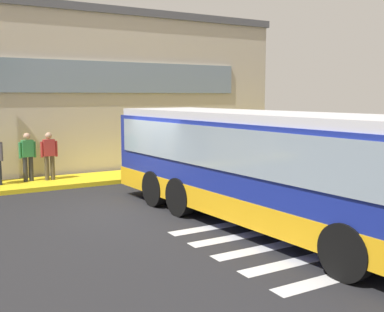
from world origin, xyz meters
TOP-DOWN VIEW (x-y plane):
  - ground_plane at (0.00, 0.00)m, footprint 80.00×90.00m
  - bay_paint_stripes at (2.00, -4.20)m, footprint 4.40×3.96m
  - terminal_building at (-0.67, 11.57)m, footprint 20.06×13.80m
  - boarding_curb at (0.00, 4.80)m, footprint 22.26×2.00m
  - bus_main_foreground at (2.07, -2.85)m, footprint 3.41×10.77m
  - passenger_by_doorway at (-1.88, 5.10)m, footprint 0.58×0.28m
  - passenger_at_curb_edge at (-1.18, 5.01)m, footprint 0.59×0.38m

SIDE VIEW (x-z plane):
  - ground_plane at x=0.00m, z-range -0.02..0.00m
  - bay_paint_stripes at x=2.00m, z-range 0.00..0.01m
  - boarding_curb at x=0.00m, z-range 0.00..0.15m
  - passenger_by_doorway at x=-1.88m, z-range 0.24..1.92m
  - passenger_at_curb_edge at x=-1.18m, z-range 0.28..1.95m
  - bus_main_foreground at x=2.07m, z-range -0.02..2.68m
  - terminal_building at x=-0.67m, z-range -0.01..6.50m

